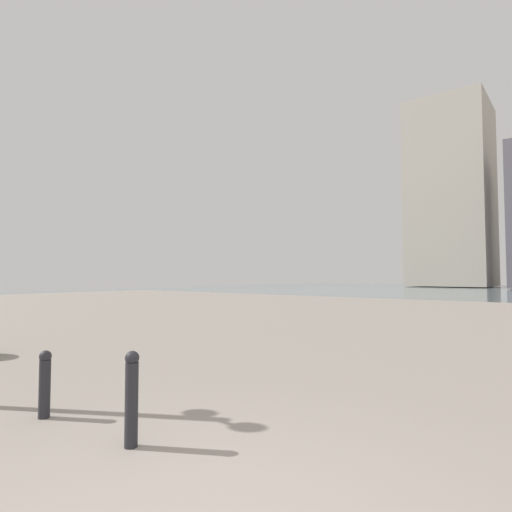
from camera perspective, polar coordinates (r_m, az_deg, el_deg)
The scene contains 3 objects.
building_slab at distance 72.04m, azimuth 25.57°, elevation 7.62°, with size 11.18×12.66×28.42m.
bollard_near at distance 4.13m, azimuth -16.96°, elevation -18.25°, with size 0.13×0.13×0.87m.
bollard_mid at distance 5.27m, azimuth -27.37°, elevation -15.39°, with size 0.13×0.13×0.74m.
Camera 1 is at (-1.61, 1.61, 1.56)m, focal length 28.68 mm.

